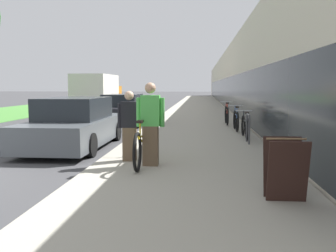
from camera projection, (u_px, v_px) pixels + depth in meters
The scene contains 14 objects.
sidewalk_slab at pixel (198, 109), 26.96m from camera, with size 4.12×70.00×0.10m.
storefront_facade at pixel (277, 80), 34.03m from camera, with size 10.01×70.00×4.54m.
lawn_strip at pixel (53, 106), 32.01m from camera, with size 6.48×70.00×0.03m.
tandem_bicycle at pixel (145, 143), 8.04m from camera, with size 0.52×2.68×0.97m.
person_rider at pixel (150, 124), 7.65m from camera, with size 0.58×0.23×1.70m.
person_bystander at pixel (129, 126), 8.15m from camera, with size 0.52×0.20×1.53m.
bike_rack_hoop at pixel (248, 125), 10.72m from camera, with size 0.05×0.60×0.84m.
cruiser_bike_nearest at pixel (245, 127), 11.71m from camera, with size 0.52×1.77×0.86m.
cruiser_bike_middle at pixel (236, 120), 13.72m from camera, with size 0.52×1.71×0.92m.
cruiser_bike_farthest at pixel (227, 115), 16.04m from camera, with size 0.52×1.74×0.96m.
sandwich_board_sign at pixel (285, 169), 5.38m from camera, with size 0.56×0.56×0.90m.
parked_sedan_curbside at pixel (75, 125), 10.58m from camera, with size 1.93×4.72×1.41m.
vintage_roadster_curbside at pixel (123, 111), 16.53m from camera, with size 1.76×4.48×1.38m.
moving_truck at pixel (98, 92), 27.10m from camera, with size 2.42×6.13×2.54m.
Camera 1 is at (5.64, -6.01, 1.74)m, focal length 40.00 mm.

